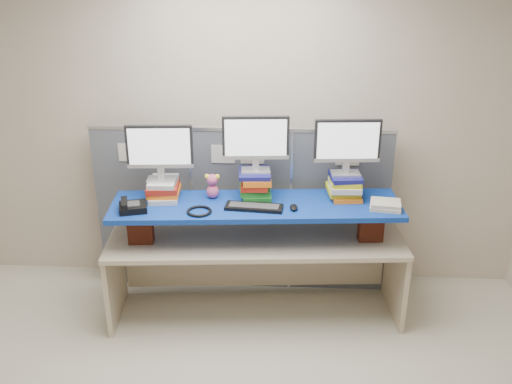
# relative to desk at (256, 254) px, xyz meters

# --- Properties ---
(room) EXTENTS (5.00, 4.00, 2.80)m
(room) POSITION_rel_desk_xyz_m (-0.15, -1.33, 0.82)
(room) COLOR #C2B3A0
(room) RESTS_ON ground
(cubicle_partition) EXTENTS (2.60, 0.06, 1.53)m
(cubicle_partition) POSITION_rel_desk_xyz_m (-0.15, 0.45, 0.19)
(cubicle_partition) COLOR #4B4F58
(cubicle_partition) RESTS_ON ground
(desk) EXTENTS (2.45, 0.88, 0.73)m
(desk) POSITION_rel_desk_xyz_m (0.00, 0.00, 0.00)
(desk) COLOR #B9A78D
(desk) RESTS_ON ground
(brick_pier_left) EXTENTS (0.20, 0.12, 0.27)m
(brick_pier_left) POSITION_rel_desk_xyz_m (-0.91, -0.12, 0.28)
(brick_pier_left) COLOR maroon
(brick_pier_left) RESTS_ON desk
(brick_pier_right) EXTENTS (0.20, 0.12, 0.27)m
(brick_pier_right) POSITION_rel_desk_xyz_m (0.92, 0.02, 0.28)
(brick_pier_right) COLOR maroon
(brick_pier_right) RESTS_ON desk
(blue_board) EXTENTS (2.33, 0.75, 0.04)m
(blue_board) POSITION_rel_desk_xyz_m (0.00, 0.00, 0.43)
(blue_board) COLOR navy
(blue_board) RESTS_ON brick_pier_left
(book_stack_left) EXTENTS (0.28, 0.32, 0.16)m
(book_stack_left) POSITION_rel_desk_xyz_m (-0.75, 0.07, 0.53)
(book_stack_left) COLOR beige
(book_stack_left) RESTS_ON blue_board
(book_stack_center) EXTENTS (0.28, 0.31, 0.23)m
(book_stack_center) POSITION_rel_desk_xyz_m (-0.01, 0.12, 0.57)
(book_stack_center) COLOR #1C6C26
(book_stack_center) RESTS_ON blue_board
(book_stack_right) EXTENTS (0.28, 0.32, 0.20)m
(book_stack_right) POSITION_rel_desk_xyz_m (0.71, 0.17, 0.55)
(book_stack_right) COLOR orange
(book_stack_right) RESTS_ON blue_board
(monitor_left) EXTENTS (0.52, 0.16, 0.45)m
(monitor_left) POSITION_rel_desk_xyz_m (-0.76, 0.06, 0.87)
(monitor_left) COLOR #B6B6BB
(monitor_left) RESTS_ON book_stack_left
(monitor_center) EXTENTS (0.52, 0.16, 0.45)m
(monitor_center) POSITION_rel_desk_xyz_m (-0.01, 0.12, 0.94)
(monitor_center) COLOR #B6B6BB
(monitor_center) RESTS_ON book_stack_center
(monitor_right) EXTENTS (0.52, 0.16, 0.45)m
(monitor_right) POSITION_rel_desk_xyz_m (0.71, 0.17, 0.91)
(monitor_right) COLOR #B6B6BB
(monitor_right) RESTS_ON book_stack_right
(keyboard) EXTENTS (0.46, 0.19, 0.03)m
(keyboard) POSITION_rel_desk_xyz_m (-0.01, -0.10, 0.47)
(keyboard) COLOR black
(keyboard) RESTS_ON blue_board
(mouse) EXTENTS (0.10, 0.13, 0.03)m
(mouse) POSITION_rel_desk_xyz_m (0.30, -0.09, 0.47)
(mouse) COLOR black
(mouse) RESTS_ON blue_board
(desk_phone) EXTENTS (0.25, 0.24, 0.09)m
(desk_phone) POSITION_rel_desk_xyz_m (-0.95, -0.18, 0.49)
(desk_phone) COLOR black
(desk_phone) RESTS_ON blue_board
(headset) EXTENTS (0.24, 0.24, 0.02)m
(headset) POSITION_rel_desk_xyz_m (-0.43, -0.19, 0.47)
(headset) COLOR black
(headset) RESTS_ON blue_board
(plush_toy) EXTENTS (0.12, 0.09, 0.21)m
(plush_toy) POSITION_rel_desk_xyz_m (-0.36, 0.09, 0.56)
(plush_toy) COLOR #D35083
(plush_toy) RESTS_ON blue_board
(binder_stack) EXTENTS (0.26, 0.22, 0.06)m
(binder_stack) POSITION_rel_desk_xyz_m (1.01, -0.03, 0.48)
(binder_stack) COLOR beige
(binder_stack) RESTS_ON blue_board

